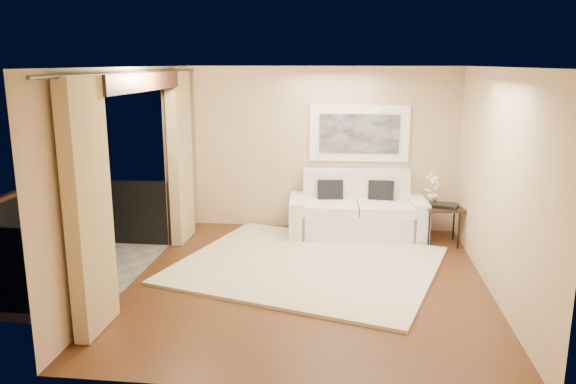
# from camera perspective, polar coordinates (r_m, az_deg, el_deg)

# --- Properties ---
(floor) EXTENTS (5.00, 5.00, 0.00)m
(floor) POSITION_cam_1_polar(r_m,az_deg,el_deg) (7.31, 2.07, -9.09)
(floor) COLOR #502D17
(floor) RESTS_ON ground
(room_shell) EXTENTS (5.00, 6.40, 5.00)m
(room_shell) POSITION_cam_1_polar(r_m,az_deg,el_deg) (7.26, -15.09, 10.75)
(room_shell) COLOR white
(room_shell) RESTS_ON ground
(balcony) EXTENTS (1.81, 2.60, 1.17)m
(balcony) POSITION_cam_1_polar(r_m,az_deg,el_deg) (8.17, -21.85, -6.32)
(balcony) COLOR #605B56
(balcony) RESTS_ON ground
(curtains) EXTENTS (0.16, 4.80, 2.64)m
(curtains) POSITION_cam_1_polar(r_m,az_deg,el_deg) (7.38, -14.40, 1.55)
(curtains) COLOR tan
(curtains) RESTS_ON ground
(artwork) EXTENTS (1.62, 0.07, 0.92)m
(artwork) POSITION_cam_1_polar(r_m,az_deg,el_deg) (9.29, 7.24, 5.91)
(artwork) COLOR white
(artwork) RESTS_ON room_shell
(rug) EXTENTS (4.07, 3.78, 0.04)m
(rug) POSITION_cam_1_polar(r_m,az_deg,el_deg) (7.83, 2.01, -7.40)
(rug) COLOR beige
(rug) RESTS_ON floor
(sofa) EXTENTS (2.22, 1.06, 1.04)m
(sofa) POSITION_cam_1_polar(r_m,az_deg,el_deg) (9.17, 7.00, -2.16)
(sofa) COLOR silver
(sofa) RESTS_ON floor
(side_table) EXTENTS (0.63, 0.63, 0.60)m
(side_table) POSITION_cam_1_polar(r_m,az_deg,el_deg) (8.95, 15.44, -1.76)
(side_table) COLOR black
(side_table) RESTS_ON floor
(tray) EXTENTS (0.45, 0.40, 0.05)m
(tray) POSITION_cam_1_polar(r_m,az_deg,el_deg) (8.88, 15.66, -1.34)
(tray) COLOR black
(tray) RESTS_ON side_table
(orchid) EXTENTS (0.32, 0.29, 0.50)m
(orchid) POSITION_cam_1_polar(r_m,az_deg,el_deg) (9.03, 14.50, 0.42)
(orchid) COLOR white
(orchid) RESTS_ON side_table
(bistro_table) EXTENTS (0.63, 0.63, 0.70)m
(bistro_table) POSITION_cam_1_polar(r_m,az_deg,el_deg) (7.72, -23.34, -4.15)
(bistro_table) COLOR black
(bistro_table) RESTS_ON balcony
(balcony_chair_far) EXTENTS (0.50, 0.51, 1.04)m
(balcony_chair_far) POSITION_cam_1_polar(r_m,az_deg,el_deg) (8.52, -21.03, -2.46)
(balcony_chair_far) COLOR black
(balcony_chair_far) RESTS_ON balcony
(balcony_chair_near) EXTENTS (0.46, 0.47, 0.87)m
(balcony_chair_near) POSITION_cam_1_polar(r_m,az_deg,el_deg) (7.80, -22.14, -4.78)
(balcony_chair_near) COLOR black
(balcony_chair_near) RESTS_ON balcony
(ice_bucket) EXTENTS (0.18, 0.18, 0.20)m
(ice_bucket) POSITION_cam_1_polar(r_m,az_deg,el_deg) (7.84, -24.19, -2.57)
(ice_bucket) COLOR silver
(ice_bucket) RESTS_ON bistro_table
(candle) EXTENTS (0.06, 0.06, 0.07)m
(candle) POSITION_cam_1_polar(r_m,az_deg,el_deg) (7.74, -22.49, -3.11)
(candle) COLOR red
(candle) RESTS_ON bistro_table
(vase) EXTENTS (0.04, 0.04, 0.18)m
(vase) POSITION_cam_1_polar(r_m,az_deg,el_deg) (7.55, -23.95, -3.20)
(vase) COLOR white
(vase) RESTS_ON bistro_table
(glass_a) EXTENTS (0.06, 0.06, 0.12)m
(glass_a) POSITION_cam_1_polar(r_m,az_deg,el_deg) (7.55, -22.86, -3.33)
(glass_a) COLOR silver
(glass_a) RESTS_ON bistro_table
(glass_b) EXTENTS (0.06, 0.06, 0.12)m
(glass_b) POSITION_cam_1_polar(r_m,az_deg,el_deg) (7.58, -22.38, -3.22)
(glass_b) COLOR white
(glass_b) RESTS_ON bistro_table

